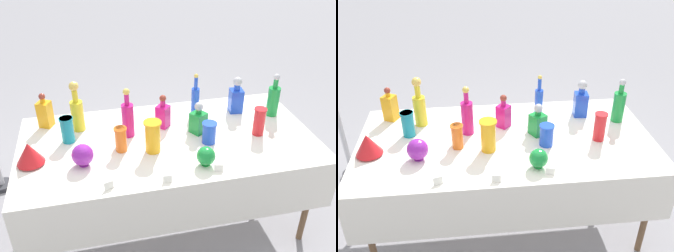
{
  "view_description": "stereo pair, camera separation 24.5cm",
  "coord_description": "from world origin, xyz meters",
  "views": [
    {
      "loc": [
        -0.48,
        -2.13,
        2.16
      ],
      "look_at": [
        0.0,
        0.0,
        0.86
      ],
      "focal_mm": 40.0,
      "sensor_mm": 36.0,
      "label": 1
    },
    {
      "loc": [
        -0.24,
        -2.17,
        2.16
      ],
      "look_at": [
        0.0,
        0.0,
        0.86
      ],
      "focal_mm": 40.0,
      "sensor_mm": 36.0,
      "label": 2
    }
  ],
  "objects": [
    {
      "name": "tall_bottle_2",
      "position": [
        0.85,
        0.16,
        0.89
      ],
      "size": [
        0.09,
        0.09,
        0.34
      ],
      "color": "#198C38",
      "rests_on": "display_table"
    },
    {
      "name": "fluted_vase_0",
      "position": [
        -0.9,
        -0.1,
        0.84
      ],
      "size": [
        0.17,
        0.17,
        0.15
      ],
      "color": "red",
      "rests_on": "display_table"
    },
    {
      "name": "slender_vase_3",
      "position": [
        0.26,
        -0.11,
        0.84
      ],
      "size": [
        0.1,
        0.1,
        0.15
      ],
      "color": "blue",
      "rests_on": "display_table"
    },
    {
      "name": "square_decanter_1",
      "position": [
        0.6,
        0.27,
        0.88
      ],
      "size": [
        0.11,
        0.11,
        0.29
      ],
      "color": "blue",
      "rests_on": "display_table"
    },
    {
      "name": "square_decanter_3",
      "position": [
        0.23,
        0.04,
        0.86
      ],
      "size": [
        0.13,
        0.13,
        0.24
      ],
      "color": "#198C38",
      "rests_on": "display_table"
    },
    {
      "name": "ground_plane",
      "position": [
        0.0,
        0.0,
        0.0
      ],
      "size": [
        40.0,
        40.0,
        0.0
      ],
      "primitive_type": "plane",
      "color": "gray"
    },
    {
      "name": "square_decanter_0",
      "position": [
        0.0,
        0.17,
        0.86
      ],
      "size": [
        0.12,
        0.12,
        0.25
      ],
      "color": "#C61972",
      "rests_on": "display_table"
    },
    {
      "name": "slender_vase_2",
      "position": [
        0.63,
        -0.08,
        0.87
      ],
      "size": [
        0.09,
        0.09,
        0.2
      ],
      "color": "red",
      "rests_on": "display_table"
    },
    {
      "name": "display_table",
      "position": [
        0.0,
        -0.04,
        0.7
      ],
      "size": [
        2.03,
        1.03,
        0.76
      ],
      "color": "white",
      "rests_on": "ground"
    },
    {
      "name": "tall_bottle_3",
      "position": [
        0.29,
        0.32,
        0.88
      ],
      "size": [
        0.06,
        0.06,
        0.33
      ],
      "color": "blue",
      "rests_on": "display_table"
    },
    {
      "name": "slender_vase_0",
      "position": [
        -0.13,
        -0.13,
        0.88
      ],
      "size": [
        0.12,
        0.12,
        0.22
      ],
      "color": "orange",
      "rests_on": "display_table"
    },
    {
      "name": "price_tag_right",
      "position": [
        -0.11,
        -0.46,
        0.78
      ],
      "size": [
        0.05,
        0.02,
        0.04
      ],
      "primitive_type": "cube",
      "rotation": [
        -0.21,
        0.0,
        -0.09
      ],
      "color": "white",
      "rests_on": "display_table"
    },
    {
      "name": "tall_bottle_1",
      "position": [
        -0.6,
        0.26,
        0.91
      ],
      "size": [
        0.09,
        0.09,
        0.37
      ],
      "color": "yellow",
      "rests_on": "display_table"
    },
    {
      "name": "round_bowl_1",
      "position": [
        0.16,
        -0.35,
        0.83
      ],
      "size": [
        0.12,
        0.12,
        0.13
      ],
      "color": "#198C38",
      "rests_on": "display_table"
    },
    {
      "name": "price_tag_left",
      "position": [
        -0.45,
        -0.45,
        0.78
      ],
      "size": [
        0.06,
        0.03,
        0.05
      ],
      "primitive_type": "cube",
      "rotation": [
        -0.21,
        0.0,
        0.29
      ],
      "color": "white",
      "rests_on": "display_table"
    },
    {
      "name": "price_tag_center",
      "position": [
        0.22,
        -0.43,
        0.78
      ],
      "size": [
        0.06,
        0.03,
        0.04
      ],
      "primitive_type": "cube",
      "rotation": [
        -0.21,
        0.0,
        -0.23
      ],
      "color": "white",
      "rests_on": "display_table"
    },
    {
      "name": "tall_bottle_0",
      "position": [
        -0.26,
        0.1,
        0.9
      ],
      "size": [
        0.08,
        0.08,
        0.36
      ],
      "color": "#C61972",
      "rests_on": "display_table"
    },
    {
      "name": "square_decanter_2",
      "position": [
        -0.83,
        0.36,
        0.87
      ],
      "size": [
        0.12,
        0.12,
        0.26
      ],
      "color": "orange",
      "rests_on": "display_table"
    },
    {
      "name": "cardboard_box_behind_left",
      "position": [
        0.08,
        1.04,
        0.13
      ],
      "size": [
        0.49,
        0.48,
        0.34
      ],
      "color": "tan",
      "rests_on": "ground"
    },
    {
      "name": "slender_vase_4",
      "position": [
        -0.67,
        0.11,
        0.86
      ],
      "size": [
        0.09,
        0.09,
        0.18
      ],
      "color": "teal",
      "rests_on": "display_table"
    },
    {
      "name": "round_bowl_0",
      "position": [
        -0.58,
        -0.18,
        0.83
      ],
      "size": [
        0.14,
        0.14,
        0.14
      ],
      "color": "purple",
      "rests_on": "display_table"
    },
    {
      "name": "slender_vase_1",
      "position": [
        -0.33,
        -0.07,
        0.85
      ],
      "size": [
        0.09,
        0.09,
        0.17
      ],
      "color": "orange",
      "rests_on": "display_table"
    }
  ]
}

